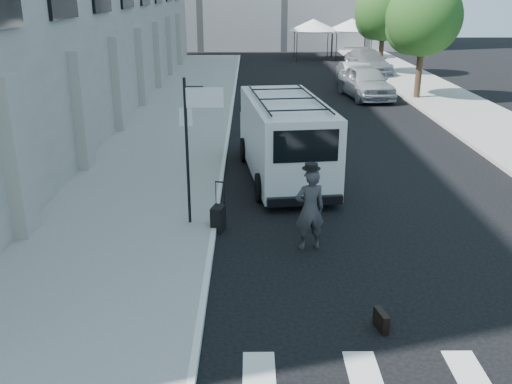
{
  "coord_description": "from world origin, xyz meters",
  "views": [
    {
      "loc": [
        -1.12,
        -9.67,
        5.54
      ],
      "look_at": [
        -1.0,
        2.15,
        1.3
      ],
      "focal_mm": 40.0,
      "sensor_mm": 36.0,
      "label": 1
    }
  ],
  "objects_px": {
    "suitcase": "(218,219)",
    "cargo_van": "(284,137)",
    "parked_car_c": "(367,62)",
    "briefcase": "(381,320)",
    "businessman": "(310,210)",
    "parked_car_a": "(366,82)",
    "parked_car_b": "(356,76)"
  },
  "relations": [
    {
      "from": "suitcase",
      "to": "cargo_van",
      "type": "distance_m",
      "value": 4.7
    },
    {
      "from": "parked_car_c",
      "to": "briefcase",
      "type": "bearing_deg",
      "value": -106.06
    },
    {
      "from": "businessman",
      "to": "parked_car_c",
      "type": "relative_size",
      "value": 0.33
    },
    {
      "from": "businessman",
      "to": "parked_car_a",
      "type": "relative_size",
      "value": 0.38
    },
    {
      "from": "cargo_van",
      "to": "parked_car_a",
      "type": "height_order",
      "value": "cargo_van"
    },
    {
      "from": "briefcase",
      "to": "parked_car_c",
      "type": "distance_m",
      "value": 31.17
    },
    {
      "from": "briefcase",
      "to": "parked_car_a",
      "type": "bearing_deg",
      "value": 68.82
    },
    {
      "from": "suitcase",
      "to": "parked_car_b",
      "type": "height_order",
      "value": "parked_car_b"
    },
    {
      "from": "parked_car_a",
      "to": "parked_car_c",
      "type": "relative_size",
      "value": 0.89
    },
    {
      "from": "parked_car_a",
      "to": "businessman",
      "type": "bearing_deg",
      "value": -112.16
    },
    {
      "from": "briefcase",
      "to": "businessman",
      "type": "bearing_deg",
      "value": 94.82
    },
    {
      "from": "cargo_van",
      "to": "parked_car_b",
      "type": "distance_m",
      "value": 17.0
    },
    {
      "from": "briefcase",
      "to": "parked_car_c",
      "type": "bearing_deg",
      "value": 68.4
    },
    {
      "from": "businessman",
      "to": "cargo_van",
      "type": "bearing_deg",
      "value": -99.98
    },
    {
      "from": "cargo_van",
      "to": "parked_car_b",
      "type": "height_order",
      "value": "cargo_van"
    },
    {
      "from": "cargo_van",
      "to": "parked_car_c",
      "type": "bearing_deg",
      "value": 65.83
    },
    {
      "from": "parked_car_a",
      "to": "cargo_van",
      "type": "bearing_deg",
      "value": -118.5
    },
    {
      "from": "suitcase",
      "to": "cargo_van",
      "type": "relative_size",
      "value": 0.18
    },
    {
      "from": "parked_car_a",
      "to": "parked_car_b",
      "type": "distance_m",
      "value": 2.87
    },
    {
      "from": "parked_car_b",
      "to": "briefcase",
      "type": "bearing_deg",
      "value": -100.59
    },
    {
      "from": "cargo_van",
      "to": "parked_car_b",
      "type": "xyz_separation_m",
      "value": [
        5.08,
        16.22,
        -0.5
      ]
    },
    {
      "from": "briefcase",
      "to": "parked_car_b",
      "type": "relative_size",
      "value": 0.1
    },
    {
      "from": "briefcase",
      "to": "parked_car_a",
      "type": "distance_m",
      "value": 22.19
    },
    {
      "from": "parked_car_a",
      "to": "briefcase",
      "type": "bearing_deg",
      "value": -107.74
    },
    {
      "from": "parked_car_b",
      "to": "parked_car_c",
      "type": "bearing_deg",
      "value": 71.47
    },
    {
      "from": "businessman",
      "to": "parked_car_b",
      "type": "xyz_separation_m",
      "value": [
        4.81,
        21.46,
        -0.19
      ]
    },
    {
      "from": "suitcase",
      "to": "parked_car_c",
      "type": "height_order",
      "value": "parked_car_c"
    },
    {
      "from": "cargo_van",
      "to": "briefcase",
      "type": "bearing_deg",
      "value": -88.89
    },
    {
      "from": "businessman",
      "to": "briefcase",
      "type": "height_order",
      "value": "businessman"
    },
    {
      "from": "businessman",
      "to": "parked_car_a",
      "type": "xyz_separation_m",
      "value": [
        4.81,
        18.59,
        -0.09
      ]
    },
    {
      "from": "businessman",
      "to": "suitcase",
      "type": "height_order",
      "value": "businessman"
    },
    {
      "from": "suitcase",
      "to": "parked_car_c",
      "type": "distance_m",
      "value": 27.79
    }
  ]
}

